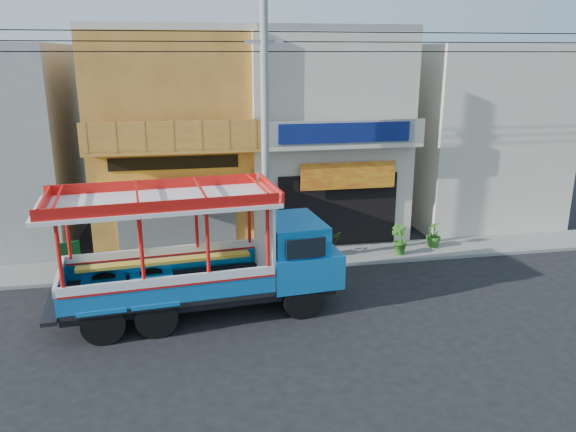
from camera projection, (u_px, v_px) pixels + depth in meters
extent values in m
plane|color=black|center=(316.00, 307.00, 16.69)|extent=(90.00, 90.00, 0.00)
cube|color=slate|center=(291.00, 258.00, 20.45)|extent=(30.00, 2.00, 0.12)
cube|color=#A56724|center=(174.00, 138.00, 22.42)|extent=(6.00, 6.00, 8.00)
cube|color=#595B5E|center=(177.00, 221.00, 20.29)|extent=(4.20, 0.10, 2.60)
cube|color=yellow|center=(175.00, 181.00, 19.14)|extent=(5.20, 1.50, 0.31)
cube|color=#A56724|center=(173.00, 150.00, 19.24)|extent=(6.00, 0.70, 0.18)
cube|color=#A56724|center=(172.00, 135.00, 18.80)|extent=(6.00, 0.12, 0.95)
cube|color=black|center=(174.00, 163.00, 19.68)|extent=(4.50, 0.04, 0.45)
cube|color=beige|center=(168.00, 29.00, 21.27)|extent=(6.00, 6.00, 0.24)
cube|color=beige|center=(320.00, 134.00, 23.48)|extent=(6.00, 6.00, 8.00)
cube|color=black|center=(338.00, 211.00, 21.32)|extent=(4.60, 0.12, 2.80)
cube|color=yellow|center=(348.00, 176.00, 20.72)|extent=(3.60, 0.05, 1.00)
cube|color=beige|center=(342.00, 145.00, 20.30)|extent=(6.00, 0.70, 0.18)
cube|color=gray|center=(345.00, 132.00, 19.88)|extent=(6.00, 0.12, 0.85)
cube|color=navy|center=(345.00, 133.00, 19.81)|extent=(4.80, 0.06, 0.70)
cube|color=gray|center=(321.00, 31.00, 22.33)|extent=(6.00, 6.00, 0.24)
cube|color=beige|center=(259.00, 148.00, 19.97)|extent=(0.35, 0.30, 8.00)
cube|color=beige|center=(474.00, 134.00, 24.77)|extent=(6.00, 6.00, 7.60)
cylinder|color=gray|center=(265.00, 141.00, 18.37)|extent=(0.26, 0.26, 9.00)
cube|color=gray|center=(264.00, 42.00, 17.51)|extent=(1.20, 0.12, 0.12)
cylinder|color=black|center=(295.00, 52.00, 17.77)|extent=(28.00, 0.04, 0.04)
cylinder|color=black|center=(295.00, 42.00, 17.68)|extent=(28.00, 0.04, 0.04)
cylinder|color=black|center=(295.00, 32.00, 17.60)|extent=(28.00, 0.04, 0.04)
cylinder|color=black|center=(302.00, 299.00, 15.86)|extent=(1.14, 0.42, 1.12)
cylinder|color=black|center=(282.00, 272.00, 17.83)|extent=(1.14, 0.42, 1.12)
cylinder|color=black|center=(156.00, 317.00, 14.79)|extent=(1.14, 0.42, 1.12)
cylinder|color=black|center=(152.00, 286.00, 16.75)|extent=(1.14, 0.42, 1.12)
cylinder|color=black|center=(103.00, 324.00, 14.43)|extent=(1.14, 0.42, 1.12)
cylinder|color=black|center=(105.00, 291.00, 16.39)|extent=(1.14, 0.42, 1.12)
cube|color=black|center=(202.00, 292.00, 16.10)|extent=(7.67, 2.56, 0.31)
cube|color=blue|center=(299.00, 261.00, 16.70)|extent=(2.24, 2.65, 1.01)
cube|color=blue|center=(293.00, 233.00, 16.41)|extent=(1.78, 2.41, 0.84)
cube|color=black|center=(319.00, 233.00, 16.63)|extent=(0.26, 1.97, 0.62)
cube|color=black|center=(169.00, 288.00, 15.79)|extent=(5.75, 2.98, 0.13)
cube|color=blue|center=(171.00, 292.00, 14.58)|extent=(5.53, 0.62, 0.67)
cube|color=white|center=(171.00, 281.00, 14.50)|extent=(5.53, 0.63, 0.25)
cube|color=blue|center=(165.00, 261.00, 16.77)|extent=(5.53, 0.62, 0.67)
cube|color=white|center=(164.00, 251.00, 16.69)|extent=(5.53, 0.63, 0.25)
cylinder|color=red|center=(59.00, 257.00, 13.57)|extent=(0.11, 0.11, 1.79)
cylinder|color=red|center=(67.00, 229.00, 15.71)|extent=(0.11, 0.11, 1.79)
cube|color=white|center=(264.00, 237.00, 16.18)|extent=(0.31, 2.26, 2.52)
cube|color=white|center=(159.00, 202.00, 15.05)|extent=(6.45, 3.33, 0.11)
cube|color=red|center=(158.00, 195.00, 15.00)|extent=(6.22, 3.19, 0.29)
cube|color=black|center=(72.00, 270.00, 19.07)|extent=(0.65, 0.49, 0.11)
cube|color=#0C4518|center=(70.00, 255.00, 18.92)|extent=(0.67, 0.31, 0.95)
imported|color=#2D621C|center=(329.00, 243.00, 20.46)|extent=(1.02, 0.95, 0.93)
imported|color=#2D621C|center=(399.00, 239.00, 20.60)|extent=(0.73, 0.77, 1.11)
imported|color=#2D621C|center=(434.00, 234.00, 21.38)|extent=(0.75, 0.75, 1.00)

